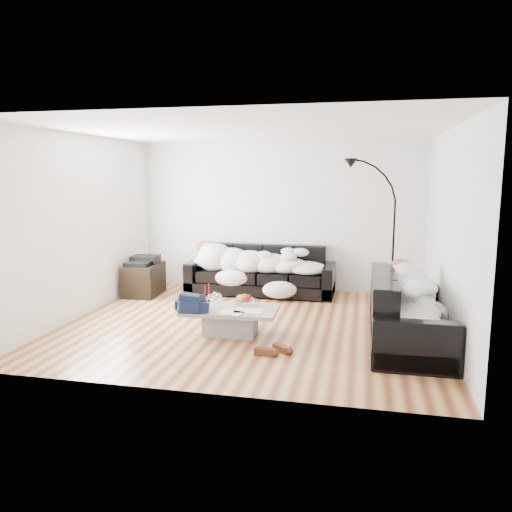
% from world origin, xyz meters
% --- Properties ---
extents(ground, '(5.00, 5.00, 0.00)m').
position_xyz_m(ground, '(0.00, 0.00, 0.00)').
color(ground, brown).
rests_on(ground, ground).
extents(wall_back, '(5.00, 0.02, 2.60)m').
position_xyz_m(wall_back, '(0.00, 2.25, 1.30)').
color(wall_back, silver).
rests_on(wall_back, ground).
extents(wall_left, '(0.02, 4.50, 2.60)m').
position_xyz_m(wall_left, '(-2.50, 0.00, 1.30)').
color(wall_left, silver).
rests_on(wall_left, ground).
extents(wall_right, '(0.02, 4.50, 2.60)m').
position_xyz_m(wall_right, '(2.50, 0.00, 1.30)').
color(wall_right, silver).
rests_on(wall_right, ground).
extents(ceiling, '(5.00, 5.00, 0.00)m').
position_xyz_m(ceiling, '(0.00, 0.00, 2.60)').
color(ceiling, white).
rests_on(ceiling, ground).
extents(sofa_back, '(2.51, 0.87, 0.82)m').
position_xyz_m(sofa_back, '(-0.25, 1.79, 0.41)').
color(sofa_back, black).
rests_on(sofa_back, ground).
extents(sofa_right, '(0.89, 2.08, 0.84)m').
position_xyz_m(sofa_right, '(2.04, -0.37, 0.42)').
color(sofa_right, black).
rests_on(sofa_right, ground).
extents(sleeper_back, '(2.13, 0.73, 0.43)m').
position_xyz_m(sleeper_back, '(-0.25, 1.74, 0.63)').
color(sleeper_back, silver).
rests_on(sleeper_back, sofa_back).
extents(sleeper_right, '(0.75, 1.78, 0.44)m').
position_xyz_m(sleeper_right, '(2.04, -0.37, 0.64)').
color(sleeper_right, silver).
rests_on(sleeper_right, sofa_right).
extents(teal_cushion, '(0.42, 0.38, 0.20)m').
position_xyz_m(teal_cushion, '(1.98, 0.28, 0.72)').
color(teal_cushion, '#0D5C41').
rests_on(teal_cushion, sofa_right).
extents(coffee_table, '(1.22, 0.75, 0.35)m').
position_xyz_m(coffee_table, '(-0.16, -0.50, 0.17)').
color(coffee_table, '#939699').
rests_on(coffee_table, ground).
extents(fruit_bowl, '(0.28, 0.28, 0.15)m').
position_xyz_m(fruit_bowl, '(-0.01, -0.34, 0.42)').
color(fruit_bowl, white).
rests_on(fruit_bowl, coffee_table).
extents(wine_glass_a, '(0.09, 0.09, 0.16)m').
position_xyz_m(wine_glass_a, '(-0.41, -0.35, 0.43)').
color(wine_glass_a, white).
rests_on(wine_glass_a, coffee_table).
extents(wine_glass_b, '(0.08, 0.08, 0.16)m').
position_xyz_m(wine_glass_b, '(-0.44, -0.44, 0.43)').
color(wine_glass_b, white).
rests_on(wine_glass_b, coffee_table).
extents(wine_glass_c, '(0.09, 0.09, 0.19)m').
position_xyz_m(wine_glass_c, '(-0.31, -0.52, 0.44)').
color(wine_glass_c, white).
rests_on(wine_glass_c, coffee_table).
extents(candle_left, '(0.05, 0.05, 0.23)m').
position_xyz_m(candle_left, '(-0.57, -0.27, 0.46)').
color(candle_left, maroon).
rests_on(candle_left, coffee_table).
extents(candle_right, '(0.05, 0.05, 0.24)m').
position_xyz_m(candle_right, '(-0.53, -0.24, 0.47)').
color(candle_right, maroon).
rests_on(candle_right, coffee_table).
extents(newspaper_a, '(0.36, 0.28, 0.01)m').
position_xyz_m(newspaper_a, '(0.10, -0.58, 0.36)').
color(newspaper_a, silver).
rests_on(newspaper_a, coffee_table).
extents(newspaper_b, '(0.33, 0.27, 0.01)m').
position_xyz_m(newspaper_b, '(-0.09, -0.72, 0.36)').
color(newspaper_b, silver).
rests_on(newspaper_b, coffee_table).
extents(navy_jacket, '(0.48, 0.44, 0.20)m').
position_xyz_m(navy_jacket, '(-0.61, -0.74, 0.53)').
color(navy_jacket, black).
rests_on(navy_jacket, coffee_table).
extents(shoes, '(0.46, 0.38, 0.09)m').
position_xyz_m(shoes, '(0.50, -1.08, 0.05)').
color(shoes, '#472311').
rests_on(shoes, ground).
extents(av_cabinet, '(0.58, 0.80, 0.53)m').
position_xyz_m(av_cabinet, '(-2.18, 1.28, 0.27)').
color(av_cabinet, black).
rests_on(av_cabinet, ground).
extents(stereo, '(0.46, 0.36, 0.13)m').
position_xyz_m(stereo, '(-2.18, 1.28, 0.60)').
color(stereo, black).
rests_on(stereo, av_cabinet).
extents(floor_lamp, '(0.74, 0.31, 2.01)m').
position_xyz_m(floor_lamp, '(1.93, 1.54, 1.01)').
color(floor_lamp, black).
rests_on(floor_lamp, ground).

